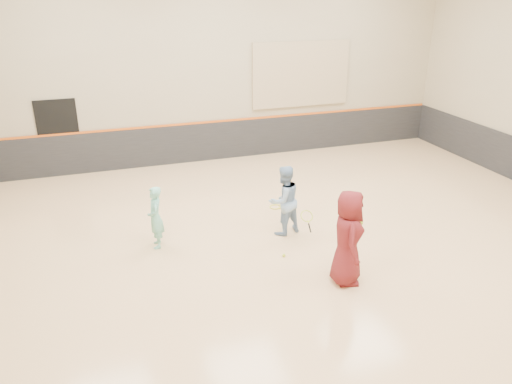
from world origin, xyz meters
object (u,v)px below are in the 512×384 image
object	(u,v)px
instructor	(284,200)
young_man	(348,238)
girl	(156,217)
spare_racket	(275,206)

from	to	relation	value
instructor	young_man	world-z (taller)	young_man
girl	young_man	distance (m)	3.95
instructor	young_man	bearing A→B (deg)	82.98
instructor	young_man	size ratio (longest dim) A/B	0.87
instructor	young_man	distance (m)	2.20
young_man	instructor	bearing A→B (deg)	27.15
instructor	young_man	xyz separation A→B (m)	(0.37, -2.17, 0.12)
spare_racket	young_man	bearing A→B (deg)	-89.05
girl	young_man	world-z (taller)	young_man
spare_racket	instructor	bearing A→B (deg)	-103.22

